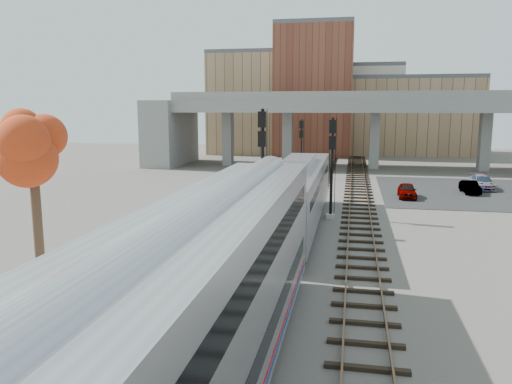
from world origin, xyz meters
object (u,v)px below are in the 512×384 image
(locomotive, at_px, (297,193))
(tree, at_px, (32,145))
(car_b, at_px, (470,187))
(car_c, at_px, (482,182))
(signal_mast_far, at_px, (301,151))
(signal_mast_near, at_px, (262,169))
(coach, at_px, (167,360))
(signal_mast_mid, at_px, (332,169))
(car_a, at_px, (407,191))

(locomotive, bearing_deg, tree, -134.83)
(car_b, xyz_separation_m, car_c, (1.67, 2.86, 0.08))
(signal_mast_far, distance_m, car_b, 17.49)
(signal_mast_near, bearing_deg, tree, -130.81)
(tree, distance_m, car_b, 36.54)
(locomotive, relative_size, coach, 0.76)
(signal_mast_near, relative_size, signal_mast_far, 1.19)
(locomotive, bearing_deg, signal_mast_mid, 57.91)
(car_c, bearing_deg, car_a, -140.50)
(tree, height_order, car_a, tree)
(signal_mast_far, xyz_separation_m, car_a, (10.11, -10.25, -2.36))
(locomotive, height_order, signal_mast_far, signal_mast_far)
(signal_mast_mid, height_order, tree, tree)
(signal_mast_far, bearing_deg, car_a, -45.40)
(coach, relative_size, signal_mast_mid, 3.60)
(signal_mast_near, height_order, car_a, signal_mast_near)
(car_b, distance_m, car_c, 3.31)
(tree, height_order, car_b, tree)
(signal_mast_far, relative_size, tree, 0.80)
(locomotive, bearing_deg, car_b, 48.62)
(locomotive, bearing_deg, car_c, 50.14)
(signal_mast_near, relative_size, car_a, 2.09)
(coach, xyz_separation_m, tree, (-10.84, 11.70, 3.13))
(locomotive, bearing_deg, signal_mast_far, 95.31)
(locomotive, relative_size, signal_mast_mid, 2.74)
(signal_mast_near, distance_m, signal_mast_mid, 5.72)
(signal_mast_near, xyz_separation_m, car_c, (17.51, 19.24, -3.15))
(tree, distance_m, car_c, 39.73)
(coach, relative_size, car_c, 5.71)
(signal_mast_far, xyz_separation_m, car_c, (17.51, -4.14, -2.34))
(coach, distance_m, signal_mast_mid, 25.88)
(tree, bearing_deg, coach, -47.17)
(signal_mast_mid, bearing_deg, tree, -132.33)
(signal_mast_mid, bearing_deg, car_c, 48.71)
(tree, relative_size, car_a, 2.22)
(coach, height_order, signal_mast_near, signal_mast_near)
(signal_mast_near, relative_size, signal_mast_mid, 1.08)
(coach, bearing_deg, car_c, 69.43)
(signal_mast_near, height_order, tree, tree)
(coach, xyz_separation_m, signal_mast_far, (-2.10, 45.20, 0.22))
(locomotive, xyz_separation_m, tree, (-10.84, -10.91, 3.65))
(coach, xyz_separation_m, car_a, (8.01, 34.95, -2.14))
(coach, xyz_separation_m, signal_mast_near, (-2.10, 21.82, 1.03))
(signal_mast_near, xyz_separation_m, signal_mast_mid, (4.10, 3.97, -0.40))
(coach, relative_size, signal_mast_near, 3.32)
(coach, bearing_deg, tree, 132.83)
(signal_mast_near, relative_size, car_c, 1.72)
(locomotive, xyz_separation_m, car_c, (15.41, 18.45, -1.60))
(tree, distance_m, car_a, 30.40)
(coach, relative_size, car_a, 6.93)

